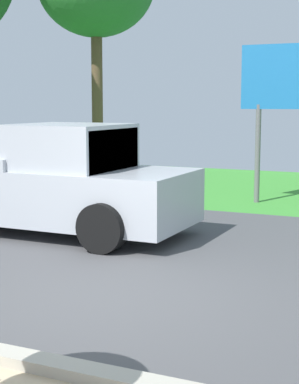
{
  "coord_description": "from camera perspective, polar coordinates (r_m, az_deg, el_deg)",
  "views": [
    {
      "loc": [
        3.4,
        -6.12,
        2.23
      ],
      "look_at": [
        0.11,
        1.0,
        1.1
      ],
      "focal_mm": 57.76,
      "sensor_mm": 36.0,
      "label": 1
    }
  ],
  "objects": [
    {
      "name": "ground_plane",
      "position": [
        9.95,
        4.12,
        -5.06
      ],
      "size": [
        40.0,
        22.0,
        0.2
      ],
      "color": "#4C4C4F"
    },
    {
      "name": "pickup_truck",
      "position": [
        10.9,
        -9.55,
        0.92
      ],
      "size": [
        5.2,
        2.28,
        1.88
      ],
      "rotation": [
        0.0,
        0.0,
        0.05
      ],
      "color": "#ADB2BA",
      "rests_on": "ground_plane"
    }
  ]
}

